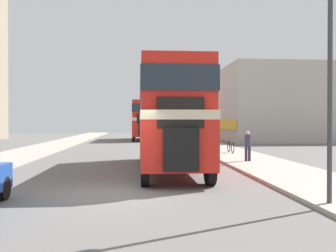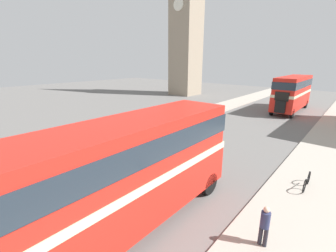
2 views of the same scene
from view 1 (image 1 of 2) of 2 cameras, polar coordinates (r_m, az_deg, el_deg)
name	(u,v)px [view 1 (image 1 of 2)]	position (r m, az deg, el deg)	size (l,w,h in m)	color
ground_plane	(114,195)	(11.25, -8.18, -10.30)	(120.00, 120.00, 0.00)	slate
sidewalk_right	(336,189)	(12.73, 24.18, -8.79)	(3.50, 120.00, 0.12)	#A8A093
double_decker_bus	(168,112)	(16.55, 0.01, 2.21)	(2.49, 10.29, 4.34)	red
bus_distant	(143,117)	(43.96, -3.78, 1.33)	(2.53, 9.77, 4.48)	red
pedestrian_walking	(248,144)	(19.65, 12.06, -2.69)	(0.31, 0.31, 1.55)	#282833
bicycle_on_pavement	(231,147)	(24.82, 9.53, -3.18)	(0.05, 1.76, 0.78)	black
street_lamp	(330,48)	(10.24, 23.47, 10.84)	(0.36, 0.36, 5.86)	#38383D
shop_building_block	(294,104)	(44.36, 18.66, 3.17)	(15.87, 10.66, 8.24)	#B2ADA3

